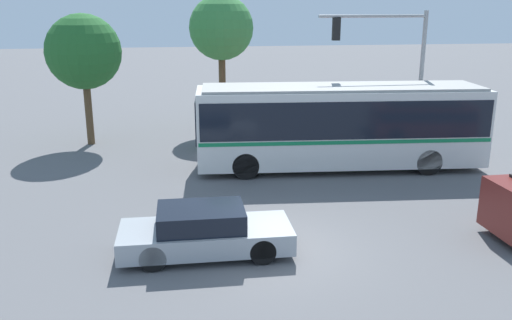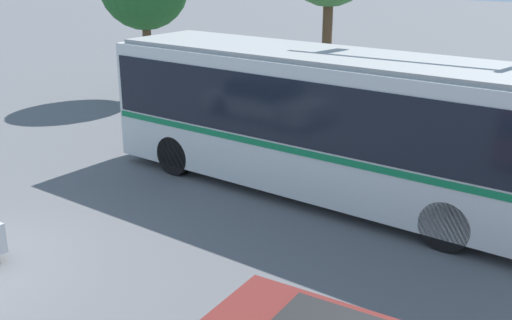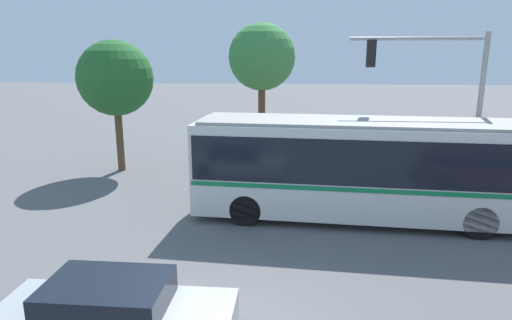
% 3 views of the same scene
% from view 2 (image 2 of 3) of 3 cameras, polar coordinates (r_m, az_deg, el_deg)
% --- Properties ---
extents(city_bus, '(11.23, 3.35, 3.26)m').
position_cam_2_polar(city_bus, '(13.70, 6.95, 4.11)').
color(city_bus, silver).
rests_on(city_bus, ground).
extents(traffic_light_pole, '(4.62, 0.24, 6.01)m').
position_cam_2_polar(traffic_light_pole, '(14.15, 21.42, 12.32)').
color(traffic_light_pole, gray).
rests_on(traffic_light_pole, ground).
extents(flowering_hedge, '(10.24, 1.13, 1.65)m').
position_cam_2_polar(flowering_hedge, '(17.46, 12.52, 3.48)').
color(flowering_hedge, '#286028').
rests_on(flowering_hedge, ground).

